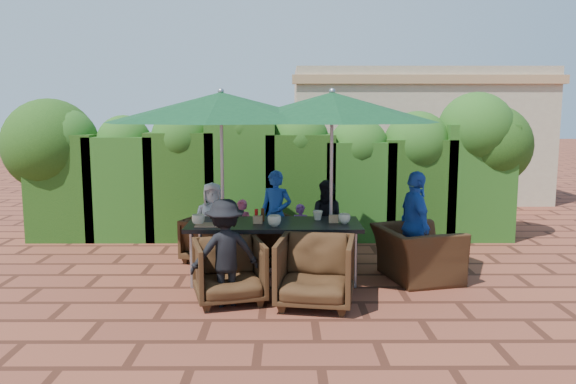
{
  "coord_description": "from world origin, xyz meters",
  "views": [
    {
      "loc": [
        0.25,
        -7.29,
        2.15
      ],
      "look_at": [
        0.29,
        0.4,
        1.07
      ],
      "focal_mm": 35.0,
      "sensor_mm": 36.0,
      "label": 1
    }
  ],
  "objects_px": {
    "dining_table": "(274,228)",
    "chair_near_left": "(229,268)",
    "umbrella_left": "(221,108)",
    "chair_near_right": "(315,268)",
    "umbrella_right": "(332,108)",
    "chair_far_left": "(212,237)",
    "chair_far_right": "(327,239)",
    "chair_end_right": "(417,245)",
    "chair_far_mid": "(271,237)"
  },
  "relations": [
    {
      "from": "umbrella_left",
      "to": "chair_end_right",
      "type": "relative_size",
      "value": 2.84
    },
    {
      "from": "umbrella_right",
      "to": "umbrella_left",
      "type": "bearing_deg",
      "value": -179.97
    },
    {
      "from": "chair_end_right",
      "to": "chair_far_left",
      "type": "bearing_deg",
      "value": 58.11
    },
    {
      "from": "umbrella_left",
      "to": "chair_far_mid",
      "type": "bearing_deg",
      "value": 53.97
    },
    {
      "from": "chair_near_left",
      "to": "chair_near_right",
      "type": "relative_size",
      "value": 0.92
    },
    {
      "from": "dining_table",
      "to": "chair_end_right",
      "type": "relative_size",
      "value": 2.12
    },
    {
      "from": "umbrella_right",
      "to": "chair_end_right",
      "type": "bearing_deg",
      "value": -2.03
    },
    {
      "from": "chair_far_right",
      "to": "chair_near_left",
      "type": "relative_size",
      "value": 0.87
    },
    {
      "from": "chair_near_right",
      "to": "chair_near_left",
      "type": "bearing_deg",
      "value": -178.88
    },
    {
      "from": "dining_table",
      "to": "chair_near_left",
      "type": "relative_size",
      "value": 2.81
    },
    {
      "from": "umbrella_right",
      "to": "chair_near_left",
      "type": "height_order",
      "value": "umbrella_right"
    },
    {
      "from": "chair_far_left",
      "to": "chair_near_right",
      "type": "relative_size",
      "value": 0.84
    },
    {
      "from": "chair_far_left",
      "to": "dining_table",
      "type": "bearing_deg",
      "value": 156.35
    },
    {
      "from": "chair_end_right",
      "to": "umbrella_right",
      "type": "bearing_deg",
      "value": 74.34
    },
    {
      "from": "chair_far_right",
      "to": "chair_near_right",
      "type": "distance_m",
      "value": 1.88
    },
    {
      "from": "umbrella_right",
      "to": "chair_far_mid",
      "type": "relative_size",
      "value": 3.71
    },
    {
      "from": "chair_far_left",
      "to": "chair_near_right",
      "type": "bearing_deg",
      "value": 147.22
    },
    {
      "from": "chair_far_right",
      "to": "chair_end_right",
      "type": "relative_size",
      "value": 0.66
    },
    {
      "from": "dining_table",
      "to": "chair_far_right",
      "type": "relative_size",
      "value": 3.21
    },
    {
      "from": "chair_far_left",
      "to": "chair_near_left",
      "type": "distance_m",
      "value": 1.84
    },
    {
      "from": "chair_near_right",
      "to": "chair_end_right",
      "type": "relative_size",
      "value": 0.82
    },
    {
      "from": "dining_table",
      "to": "chair_end_right",
      "type": "xyz_separation_m",
      "value": [
        1.85,
        0.0,
        -0.22
      ]
    },
    {
      "from": "chair_far_left",
      "to": "chair_far_right",
      "type": "xyz_separation_m",
      "value": [
        1.68,
        -0.06,
        -0.02
      ]
    },
    {
      "from": "chair_far_left",
      "to": "umbrella_left",
      "type": "bearing_deg",
      "value": 128.01
    },
    {
      "from": "chair_far_left",
      "to": "chair_far_right",
      "type": "height_order",
      "value": "chair_far_left"
    },
    {
      "from": "chair_far_right",
      "to": "dining_table",
      "type": "bearing_deg",
      "value": 61.47
    },
    {
      "from": "dining_table",
      "to": "chair_near_left",
      "type": "bearing_deg",
      "value": -119.85
    },
    {
      "from": "chair_far_mid",
      "to": "chair_near_left",
      "type": "distance_m",
      "value": 1.78
    },
    {
      "from": "umbrella_right",
      "to": "chair_near_right",
      "type": "bearing_deg",
      "value": -103.66
    },
    {
      "from": "chair_far_mid",
      "to": "umbrella_left",
      "type": "bearing_deg",
      "value": 29.1
    },
    {
      "from": "umbrella_left",
      "to": "chair_near_right",
      "type": "bearing_deg",
      "value": -42.47
    },
    {
      "from": "chair_near_right",
      "to": "chair_far_right",
      "type": "bearing_deg",
      "value": 91.26
    },
    {
      "from": "chair_far_right",
      "to": "umbrella_left",
      "type": "bearing_deg",
      "value": 42.74
    },
    {
      "from": "chair_far_mid",
      "to": "chair_near_right",
      "type": "height_order",
      "value": "chair_near_right"
    },
    {
      "from": "chair_far_left",
      "to": "chair_near_right",
      "type": "distance_m",
      "value": 2.39
    },
    {
      "from": "chair_near_left",
      "to": "chair_end_right",
      "type": "relative_size",
      "value": 0.75
    },
    {
      "from": "chair_far_mid",
      "to": "chair_near_left",
      "type": "xyz_separation_m",
      "value": [
        -0.43,
        -1.72,
        0.02
      ]
    },
    {
      "from": "chair_far_left",
      "to": "chair_far_mid",
      "type": "height_order",
      "value": "chair_far_mid"
    },
    {
      "from": "dining_table",
      "to": "chair_near_left",
      "type": "distance_m",
      "value": 1.03
    },
    {
      "from": "chair_far_left",
      "to": "chair_end_right",
      "type": "distance_m",
      "value": 2.93
    },
    {
      "from": "chair_far_right",
      "to": "chair_near_left",
      "type": "height_order",
      "value": "chair_near_left"
    },
    {
      "from": "umbrella_right",
      "to": "chair_near_left",
      "type": "bearing_deg",
      "value": -143.73
    },
    {
      "from": "umbrella_right",
      "to": "chair_far_left",
      "type": "height_order",
      "value": "umbrella_right"
    },
    {
      "from": "umbrella_right",
      "to": "chair_end_right",
      "type": "xyz_separation_m",
      "value": [
        1.12,
        -0.04,
        -1.76
      ]
    },
    {
      "from": "dining_table",
      "to": "chair_near_left",
      "type": "xyz_separation_m",
      "value": [
        -0.5,
        -0.86,
        -0.28
      ]
    },
    {
      "from": "chair_far_mid",
      "to": "chair_far_right",
      "type": "xyz_separation_m",
      "value": [
        0.81,
        -0.0,
        -0.02
      ]
    },
    {
      "from": "umbrella_left",
      "to": "chair_far_mid",
      "type": "height_order",
      "value": "umbrella_left"
    },
    {
      "from": "umbrella_right",
      "to": "chair_far_mid",
      "type": "height_order",
      "value": "umbrella_right"
    },
    {
      "from": "dining_table",
      "to": "chair_near_left",
      "type": "height_order",
      "value": "chair_near_left"
    },
    {
      "from": "umbrella_left",
      "to": "chair_far_left",
      "type": "xyz_separation_m",
      "value": [
        -0.27,
        0.88,
        -1.85
      ]
    }
  ]
}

